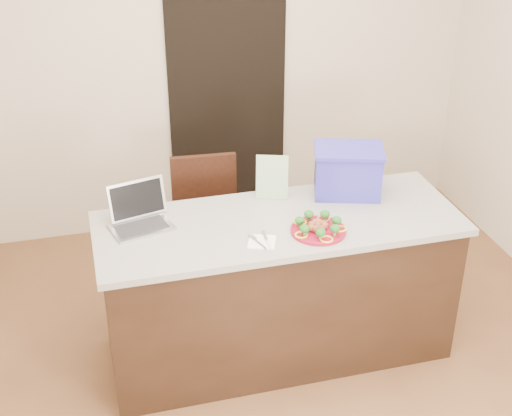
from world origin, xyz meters
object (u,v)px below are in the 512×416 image
object	(u,v)px
laptop	(139,214)
blue_box	(348,171)
napkin	(262,242)
yogurt_bottle	(320,234)
plate	(318,230)
island	(278,288)
chair	(208,220)

from	to	relation	value
laptop	blue_box	size ratio (longest dim) A/B	0.79
napkin	yogurt_bottle	distance (m)	0.31
yogurt_bottle	napkin	bearing A→B (deg)	173.41
plate	yogurt_bottle	size ratio (longest dim) A/B	4.67
island	yogurt_bottle	bearing A→B (deg)	-57.33
island	plate	bearing A→B (deg)	-46.73
laptop	chair	size ratio (longest dim) A/B	0.38
blue_box	chair	world-z (taller)	blue_box
plate	napkin	bearing A→B (deg)	-175.67
plate	chair	distance (m)	1.08
napkin	yogurt_bottle	bearing A→B (deg)	-6.59
yogurt_bottle	blue_box	bearing A→B (deg)	53.99
island	yogurt_bottle	world-z (taller)	yogurt_bottle
plate	yogurt_bottle	world-z (taller)	yogurt_bottle
napkin	laptop	bearing A→B (deg)	148.49
napkin	yogurt_bottle	world-z (taller)	yogurt_bottle
plate	napkin	distance (m)	0.33
yogurt_bottle	island	bearing A→B (deg)	122.67
plate	blue_box	bearing A→B (deg)	51.30
plate	blue_box	size ratio (longest dim) A/B	0.64
napkin	yogurt_bottle	xyz separation A→B (m)	(0.31, -0.04, 0.02)
plate	laptop	bearing A→B (deg)	159.62
island	laptop	xyz separation A→B (m)	(-0.76, 0.17, 0.52)
laptop	blue_box	world-z (taller)	blue_box
island	napkin	xyz separation A→B (m)	(-0.16, -0.20, 0.46)
island	napkin	distance (m)	0.53
blue_box	chair	size ratio (longest dim) A/B	0.48
napkin	chair	size ratio (longest dim) A/B	0.15
blue_box	island	bearing A→B (deg)	-138.16
island	blue_box	size ratio (longest dim) A/B	4.38
island	blue_box	world-z (taller)	blue_box
plate	yogurt_bottle	xyz separation A→B (m)	(-0.01, -0.06, 0.01)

